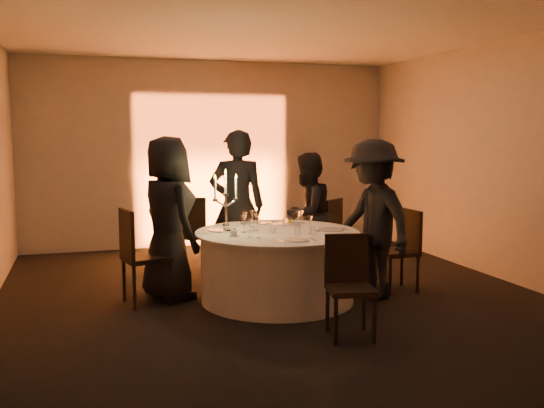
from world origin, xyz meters
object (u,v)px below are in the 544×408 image
object	(u,v)px
candelabra	(226,210)
coffee_cup	(234,234)
chair_right	(403,245)
chair_front	(349,279)
chair_left	(138,251)
guest_left	(168,218)
guest_back_right	(307,215)
chair_back_right	(327,230)
guest_right	(373,220)
chair_back_left	(191,230)
banquet_table	(277,266)
guest_back_left	(237,206)

from	to	relation	value
candelabra	coffee_cup	bearing A→B (deg)	-86.43
chair_right	chair_front	world-z (taller)	chair_right
chair_left	guest_left	distance (m)	0.49
chair_left	chair_front	size ratio (longest dim) A/B	1.13
chair_right	guest_back_right	world-z (taller)	guest_back_right
chair_back_right	guest_left	size ratio (longest dim) A/B	0.54
guest_left	coffee_cup	world-z (taller)	guest_left
chair_right	guest_back_right	distance (m)	1.33
chair_back_right	guest_back_right	xyz separation A→B (m)	(-0.34, -0.16, 0.25)
chair_right	guest_right	distance (m)	0.64
guest_left	chair_back_left	bearing A→B (deg)	-41.72
banquet_table	chair_back_left	distance (m)	1.73
chair_right	candelabra	distance (m)	2.15
chair_back_right	guest_right	distance (m)	1.42
chair_left	chair_back_left	xyz separation A→B (m)	(0.79, 1.30, -0.01)
guest_back_right	chair_right	bearing A→B (deg)	92.84
chair_back_right	candelabra	bearing A→B (deg)	-6.52
guest_left	guest_right	bearing A→B (deg)	-127.09
chair_left	chair_back_left	world-z (taller)	chair_left
chair_right	chair_back_left	bearing A→B (deg)	-126.51
chair_back_left	guest_back_left	world-z (taller)	guest_back_left
guest_right	candelabra	distance (m)	1.63
chair_left	chair_back_left	size ratio (longest dim) A/B	1.02
chair_back_left	banquet_table	bearing A→B (deg)	134.95
chair_back_right	chair_front	bearing A→B (deg)	32.52
banquet_table	guest_back_left	distance (m)	1.19
guest_left	guest_right	size ratio (longest dim) A/B	1.02
banquet_table	chair_left	size ratio (longest dim) A/B	1.73
chair_back_left	chair_front	bearing A→B (deg)	129.81
chair_right	guest_left	xyz separation A→B (m)	(-2.67, 0.44, 0.37)
chair_left	candelabra	xyz separation A→B (m)	(0.93, -0.17, 0.42)
chair_back_left	chair_front	size ratio (longest dim) A/B	1.10
guest_right	chair_left	bearing A→B (deg)	-113.36
guest_left	guest_back_right	xyz separation A→B (m)	(1.86, 0.57, -0.11)
chair_back_right	coffee_cup	xyz separation A→B (m)	(-1.59, -1.33, 0.25)
chair_right	banquet_table	bearing A→B (deg)	-91.48
guest_right	guest_back_right	bearing A→B (deg)	-177.49
chair_front	candelabra	distance (m)	1.70
chair_front	guest_back_right	world-z (taller)	guest_back_right
chair_front	guest_back_left	bearing A→B (deg)	111.67
chair_left	guest_right	size ratio (longest dim) A/B	0.59
guest_back_left	coffee_cup	bearing A→B (deg)	85.16
guest_left	candelabra	xyz separation A→B (m)	(0.58, -0.31, 0.10)
chair_front	candelabra	size ratio (longest dim) A/B	1.34
banquet_table	coffee_cup	size ratio (longest dim) A/B	16.36
banquet_table	guest_back_right	world-z (taller)	guest_back_right
banquet_table	candelabra	bearing A→B (deg)	168.49
chair_back_left	guest_back_left	bearing A→B (deg)	153.13
guest_left	guest_right	distance (m)	2.27
guest_back_left	guest_back_right	xyz separation A→B (m)	(0.92, -0.03, -0.14)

